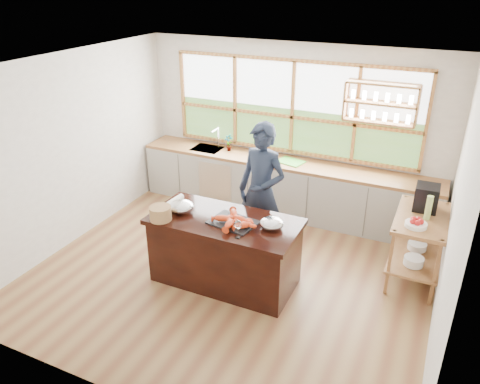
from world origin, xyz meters
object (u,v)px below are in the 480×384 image
Objects in this scene: cook at (262,191)px; wicker_basket at (160,213)px; island at (225,250)px; espresso_machine at (426,198)px.

wicker_basket is at bearing -115.53° from cook.
island is 0.94m from wicker_basket.
cook is 2.10m from espresso_machine.
cook is (0.15, 0.83, 0.50)m from island.
espresso_machine is (2.04, 0.49, 0.11)m from cook.
espresso_machine is at bearing 31.05° from island.
cook is 7.09× the size of wicker_basket.
espresso_machine reaches higher than island.
island is at bearing -149.94° from espresso_machine.
cook reaches higher than wicker_basket.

